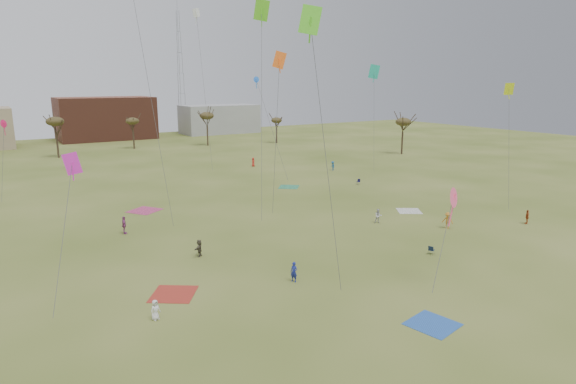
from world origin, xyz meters
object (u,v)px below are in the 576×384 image
camp_chair_center (431,252)px  camp_chair_right (358,183)px  radio_tower (180,73)px  spectator_fore_a (527,217)px  flyer_near_left (155,310)px  flyer_near_right (294,272)px

camp_chair_center → camp_chair_right: (15.24, 28.95, 0.00)m
radio_tower → spectator_fore_a: bearing=-91.1°
spectator_fore_a → camp_chair_right: size_ratio=1.90×
flyer_near_left → camp_chair_right: size_ratio=1.69×
spectator_fore_a → camp_chair_center: size_ratio=1.90×
radio_tower → flyer_near_left: bearing=-110.9°
spectator_fore_a → flyer_near_right: bearing=-42.0°
spectator_fore_a → camp_chair_right: spectator_fore_a is taller
camp_chair_right → spectator_fore_a: bearing=-14.1°
camp_chair_center → radio_tower: 125.86m
spectator_fore_a → radio_tower: 123.03m
camp_chair_center → radio_tower: bearing=-32.7°
camp_chair_right → flyer_near_right: bearing=-66.3°
flyer_near_left → camp_chair_center: size_ratio=1.69×
flyer_near_right → spectator_fore_a: (32.30, -0.28, -0.03)m
flyer_near_right → spectator_fore_a: size_ratio=1.04×
radio_tower → camp_chair_center: bearing=-99.2°
flyer_near_right → camp_chair_right: flyer_near_right is taller
spectator_fore_a → radio_tower: bearing=-132.6°
spectator_fore_a → camp_chair_right: bearing=-126.9°
flyer_near_right → camp_chair_right: size_ratio=1.97×
flyer_near_left → radio_tower: radio_tower is taller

